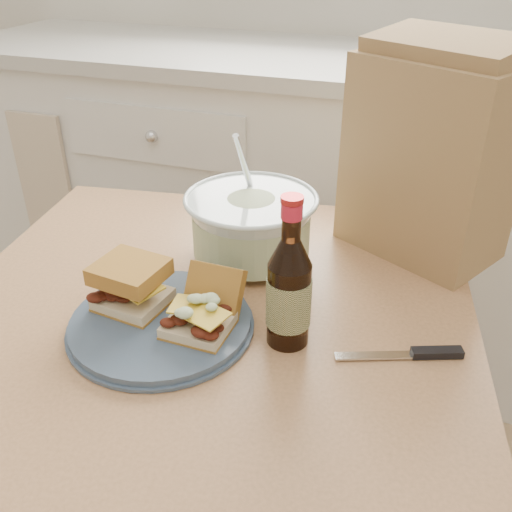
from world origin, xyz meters
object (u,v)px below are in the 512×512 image
(coleslaw_bowl, at_px, (251,228))
(paper_bag, at_px, (430,159))
(dining_table, at_px, (208,360))
(plate, at_px, (161,323))
(beer_bottle, at_px, (289,291))

(coleslaw_bowl, xyz_separation_m, paper_bag, (0.29, 0.15, 0.12))
(paper_bag, bearing_deg, dining_table, -103.81)
(plate, height_order, coleslaw_bowl, coleslaw_bowl)
(dining_table, distance_m, beer_bottle, 0.25)
(plate, relative_size, coleslaw_bowl, 1.15)
(dining_table, height_order, paper_bag, paper_bag)
(plate, distance_m, coleslaw_bowl, 0.26)
(dining_table, bearing_deg, coleslaw_bowl, 76.78)
(dining_table, height_order, plate, plate)
(plate, distance_m, beer_bottle, 0.21)
(beer_bottle, bearing_deg, plate, -166.16)
(dining_table, bearing_deg, paper_bag, 38.84)
(plate, height_order, paper_bag, paper_bag)
(plate, xyz_separation_m, coleslaw_bowl, (0.06, 0.25, 0.05))
(coleslaw_bowl, bearing_deg, beer_bottle, -57.79)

